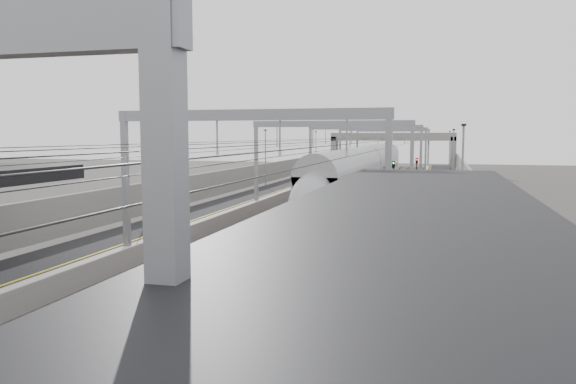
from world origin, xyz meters
The scene contains 12 objects.
platform_left centered at (-8.00, 45.00, 0.50)m, with size 4.00×120.00×1.00m, color black.
platform_right centered at (8.00, 45.00, 0.50)m, with size 4.00×120.00×1.00m, color black.
tracks centered at (0.00, 45.00, 0.05)m, with size 11.40×140.00×0.20m.
overhead_line centered at (0.00, 51.62, 6.14)m, with size 13.00×140.00×6.60m.
canopy_right centered at (8.03, 2.99, 5.09)m, with size 4.40×30.00×4.24m.
overbridge centered at (0.00, 100.00, 5.31)m, with size 22.00×2.20×6.90m.
wall_left centered at (-11.20, 45.00, 1.60)m, with size 0.30×120.00×3.20m, color gray.
wall_right centered at (11.20, 45.00, 1.60)m, with size 0.30×120.00×3.20m, color gray.
train centered at (1.50, 49.79, 2.12)m, with size 2.73×49.78×4.32m.
signal_green centered at (-5.20, 72.02, 2.42)m, with size 0.32×0.32×3.48m.
signal_red_near centered at (3.20, 63.46, 2.42)m, with size 0.32×0.32×3.48m.
signal_red_far centered at (5.40, 73.89, 2.42)m, with size 0.32×0.32×3.48m.
Camera 1 is at (8.44, -2.09, 6.43)m, focal length 35.00 mm.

